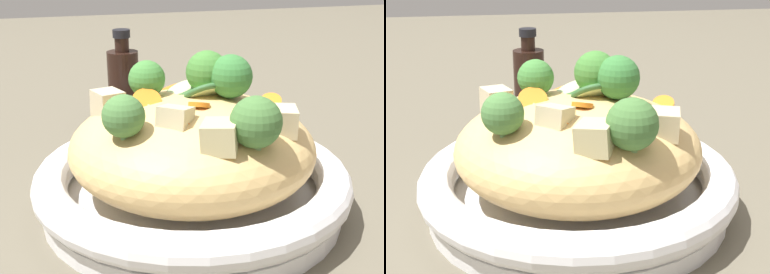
# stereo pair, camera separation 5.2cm
# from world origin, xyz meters

# --- Properties ---
(ground_plane) EXTENTS (3.00, 3.00, 0.00)m
(ground_plane) POSITION_xyz_m (0.00, 0.00, 0.00)
(ground_plane) COLOR #5D5647
(serving_bowl) EXTENTS (0.32, 0.32, 0.05)m
(serving_bowl) POSITION_xyz_m (0.00, 0.00, 0.03)
(serving_bowl) COLOR white
(serving_bowl) RESTS_ON ground_plane
(noodle_heap) EXTENTS (0.24, 0.24, 0.10)m
(noodle_heap) POSITION_xyz_m (0.00, -0.00, 0.07)
(noodle_heap) COLOR tan
(noodle_heap) RESTS_ON serving_bowl
(broccoli_florets) EXTENTS (0.16, 0.17, 0.07)m
(broccoli_florets) POSITION_xyz_m (-0.00, 0.02, 0.13)
(broccoli_florets) COLOR #8FBA75
(broccoli_florets) RESTS_ON serving_bowl
(carrot_coins) EXTENTS (0.17, 0.16, 0.04)m
(carrot_coins) POSITION_xyz_m (-0.01, -0.02, 0.11)
(carrot_coins) COLOR orange
(carrot_coins) RESTS_ON serving_bowl
(zucchini_slices) EXTENTS (0.08, 0.07, 0.03)m
(zucchini_slices) POSITION_xyz_m (-0.02, -0.02, 0.12)
(zucchini_slices) COLOR beige
(zucchini_slices) RESTS_ON serving_bowl
(chicken_chunks) EXTENTS (0.18, 0.15, 0.03)m
(chicken_chunks) POSITION_xyz_m (0.01, 0.04, 0.11)
(chicken_chunks) COLOR #C6B994
(chicken_chunks) RESTS_ON serving_bowl
(soy_sauce_bottle) EXTENTS (0.04, 0.04, 0.14)m
(soy_sauce_bottle) POSITION_xyz_m (0.03, -0.27, 0.06)
(soy_sauce_bottle) COLOR black
(soy_sauce_bottle) RESTS_ON ground_plane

